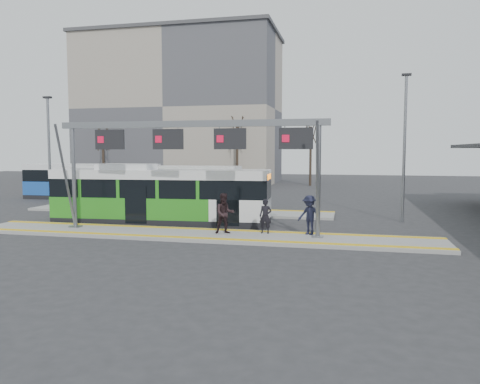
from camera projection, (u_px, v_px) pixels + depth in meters
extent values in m
plane|color=#2D2D30|center=(197.00, 236.00, 21.66)|extent=(120.00, 120.00, 0.00)
cube|color=gray|center=(197.00, 235.00, 21.65)|extent=(22.00, 3.00, 0.15)
cube|color=gray|center=(177.00, 211.00, 30.32)|extent=(20.00, 3.00, 0.15)
cube|color=yellow|center=(205.00, 229.00, 22.76)|extent=(22.00, 0.35, 0.02)
cube|color=yellow|center=(189.00, 237.00, 20.53)|extent=(22.00, 0.35, 0.02)
cube|color=yellow|center=(183.00, 208.00, 31.43)|extent=(20.00, 0.35, 0.02)
cylinder|color=slate|center=(74.00, 177.00, 23.18)|extent=(0.20, 0.20, 5.05)
cube|color=slate|center=(76.00, 226.00, 23.40)|extent=(0.50, 0.50, 0.06)
cylinder|color=slate|center=(66.00, 178.00, 22.51)|extent=(0.12, 1.46, 4.90)
cylinder|color=slate|center=(318.00, 180.00, 20.48)|extent=(0.20, 0.20, 5.05)
cube|color=slate|center=(318.00, 236.00, 20.69)|extent=(0.50, 0.50, 0.06)
cylinder|color=slate|center=(317.00, 181.00, 19.80)|extent=(0.12, 1.46, 4.90)
cube|color=slate|center=(188.00, 124.00, 21.61)|extent=(13.00, 0.25, 0.30)
cube|color=black|center=(110.00, 140.00, 22.57)|extent=(1.50, 0.12, 0.95)
cube|color=red|center=(101.00, 140.00, 22.61)|extent=(0.32, 0.02, 0.32)
cube|color=black|center=(168.00, 139.00, 21.90)|extent=(1.50, 0.12, 0.95)
cube|color=red|center=(158.00, 139.00, 21.93)|extent=(0.32, 0.02, 0.32)
cube|color=black|center=(230.00, 139.00, 21.22)|extent=(1.50, 0.12, 0.95)
cube|color=red|center=(220.00, 139.00, 21.25)|extent=(0.32, 0.02, 0.32)
cube|color=black|center=(296.00, 138.00, 20.54)|extent=(1.50, 0.12, 0.95)
cube|color=red|center=(286.00, 138.00, 20.58)|extent=(0.32, 0.02, 0.32)
cube|color=gray|center=(181.00, 111.00, 58.97)|extent=(24.00, 12.00, 18.00)
cube|color=#3F3F42|center=(180.00, 36.00, 58.16)|extent=(24.50, 12.50, 0.40)
cube|color=black|center=(162.00, 220.00, 25.64)|extent=(11.94, 3.29, 0.34)
cube|color=#29861D|center=(161.00, 207.00, 25.57)|extent=(11.94, 3.29, 1.13)
cube|color=black|center=(161.00, 187.00, 25.48)|extent=(11.94, 3.21, 0.98)
cube|color=white|center=(161.00, 174.00, 25.42)|extent=(11.94, 3.29, 0.49)
cube|color=orange|center=(269.00, 177.00, 24.48)|extent=(0.17, 1.76, 0.28)
cube|color=white|center=(127.00, 167.00, 25.70)|extent=(3.06, 1.95, 0.30)
cylinder|color=black|center=(81.00, 215.00, 25.19)|extent=(1.00, 0.36, 0.98)
cylinder|color=black|center=(100.00, 210.00, 27.36)|extent=(1.00, 0.36, 0.98)
cylinder|color=black|center=(221.00, 219.00, 23.96)|extent=(1.00, 0.36, 0.98)
cylinder|color=black|center=(229.00, 213.00, 26.13)|extent=(1.00, 0.36, 0.98)
cube|color=black|center=(162.00, 203.00, 34.27)|extent=(11.51, 2.48, 0.34)
cube|color=#29861D|center=(162.00, 193.00, 34.20)|extent=(11.51, 2.48, 1.10)
cube|color=black|center=(161.00, 179.00, 34.11)|extent=(11.51, 2.40, 0.96)
cube|color=white|center=(161.00, 169.00, 34.05)|extent=(11.51, 2.48, 0.48)
cylinder|color=black|center=(104.00, 199.00, 34.09)|extent=(0.96, 0.29, 0.96)
cylinder|color=black|center=(118.00, 196.00, 36.18)|extent=(0.96, 0.29, 0.96)
cylinder|color=black|center=(202.00, 201.00, 32.43)|extent=(0.96, 0.29, 0.96)
cylinder|color=black|center=(211.00, 198.00, 34.51)|extent=(0.96, 0.29, 0.96)
cube|color=black|center=(92.00, 197.00, 38.72)|extent=(11.18, 2.85, 0.34)
cube|color=#1C4FAA|center=(92.00, 188.00, 38.66)|extent=(11.18, 2.85, 1.11)
cube|color=black|center=(92.00, 176.00, 38.57)|extent=(11.18, 2.77, 0.97)
cube|color=white|center=(91.00, 167.00, 38.51)|extent=(11.18, 2.85, 0.48)
cylinder|color=black|center=(42.00, 193.00, 38.38)|extent=(0.98, 0.32, 0.97)
cylinder|color=black|center=(57.00, 191.00, 40.50)|extent=(0.98, 0.32, 0.97)
cylinder|color=black|center=(124.00, 195.00, 37.00)|extent=(0.98, 0.32, 0.97)
cylinder|color=black|center=(135.00, 193.00, 39.11)|extent=(0.98, 0.32, 0.97)
imported|color=black|center=(265.00, 216.00, 21.58)|extent=(0.60, 0.41, 1.59)
imported|color=black|center=(225.00, 213.00, 21.51)|extent=(1.12, 1.02, 1.86)
imported|color=#1E1F36|center=(309.00, 215.00, 21.24)|extent=(1.33, 1.11, 1.79)
cylinder|color=#382B21|center=(237.00, 155.00, 50.58)|extent=(0.28, 0.28, 7.00)
cylinder|color=#382B21|center=(311.00, 156.00, 53.23)|extent=(0.28, 0.28, 6.72)
cylinder|color=#382B21|center=(103.00, 158.00, 52.88)|extent=(0.28, 0.28, 6.28)
cylinder|color=slate|center=(49.00, 156.00, 29.00)|extent=(0.16, 0.16, 7.24)
cube|color=black|center=(47.00, 97.00, 28.68)|extent=(0.50, 0.25, 0.12)
cylinder|color=slate|center=(404.00, 149.00, 25.68)|extent=(0.16, 0.16, 8.08)
cube|color=black|center=(407.00, 75.00, 25.33)|extent=(0.50, 0.25, 0.12)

